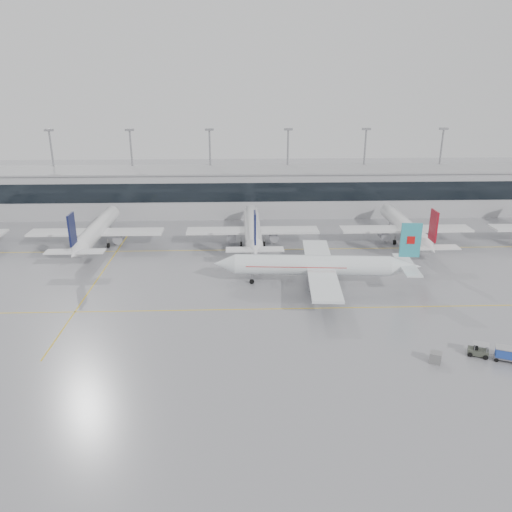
{
  "coord_description": "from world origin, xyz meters",
  "views": [
    {
      "loc": [
        -3.05,
        -74.32,
        36.12
      ],
      "look_at": [
        0.0,
        12.0,
        5.0
      ],
      "focal_mm": 35.0,
      "sensor_mm": 36.0,
      "label": 1
    }
  ],
  "objects_px": {
    "air_canada_jet": "(319,265)",
    "baggage_tug": "(478,351)",
    "baggage_cart": "(508,353)",
    "gse_unit": "(436,357)"
  },
  "relations": [
    {
      "from": "baggage_tug",
      "to": "baggage_cart",
      "type": "xyz_separation_m",
      "value": [
        3.3,
        -1.43,
        0.47
      ]
    },
    {
      "from": "baggage_cart",
      "to": "gse_unit",
      "type": "relative_size",
      "value": 2.42
    },
    {
      "from": "baggage_cart",
      "to": "air_canada_jet",
      "type": "bearing_deg",
      "value": 152.02
    },
    {
      "from": "air_canada_jet",
      "to": "baggage_tug",
      "type": "relative_size",
      "value": 9.51
    },
    {
      "from": "air_canada_jet",
      "to": "gse_unit",
      "type": "bearing_deg",
      "value": 117.65
    },
    {
      "from": "air_canada_jet",
      "to": "gse_unit",
      "type": "height_order",
      "value": "air_canada_jet"
    },
    {
      "from": "baggage_tug",
      "to": "baggage_cart",
      "type": "distance_m",
      "value": 3.63
    },
    {
      "from": "air_canada_jet",
      "to": "baggage_cart",
      "type": "bearing_deg",
      "value": 132.84
    },
    {
      "from": "baggage_cart",
      "to": "gse_unit",
      "type": "bearing_deg",
      "value": -156.28
    },
    {
      "from": "baggage_cart",
      "to": "gse_unit",
      "type": "distance_m",
      "value": 9.79
    }
  ]
}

